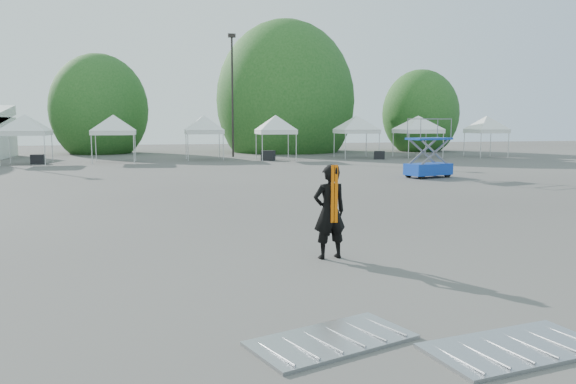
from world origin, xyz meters
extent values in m
plane|color=#474442|center=(0.00, 0.00, 0.00)|extent=(120.00, 120.00, 0.00)
cylinder|color=black|center=(3.00, 32.00, 4.75)|extent=(0.16, 0.16, 9.50)
cube|color=black|center=(3.00, 32.00, 9.65)|extent=(0.60, 0.25, 0.30)
cylinder|color=#382314|center=(-8.00, 40.00, 1.14)|extent=(0.36, 0.36, 2.27)
ellipsoid|color=#1B4D19|center=(-8.00, 40.00, 3.94)|extent=(4.16, 4.16, 4.78)
cylinder|color=#382314|center=(9.00, 39.00, 1.40)|extent=(0.36, 0.36, 2.80)
ellipsoid|color=#1B4D19|center=(9.00, 39.00, 4.85)|extent=(5.12, 5.12, 5.89)
cylinder|color=#382314|center=(22.00, 37.00, 1.05)|extent=(0.36, 0.36, 2.10)
ellipsoid|color=#1B4D19|center=(22.00, 37.00, 3.64)|extent=(3.84, 3.84, 4.42)
cylinder|color=silver|center=(-10.18, 25.68, 1.00)|extent=(0.06, 0.06, 2.00)
cylinder|color=silver|center=(-12.92, 28.42, 1.00)|extent=(0.06, 0.06, 2.00)
cylinder|color=silver|center=(-10.18, 28.42, 1.00)|extent=(0.06, 0.06, 2.00)
cube|color=white|center=(-11.55, 27.05, 2.08)|extent=(2.94, 2.94, 0.30)
pyramid|color=white|center=(-11.55, 27.05, 3.33)|extent=(4.15, 4.15, 1.10)
cylinder|color=silver|center=(-7.34, 26.23, 1.00)|extent=(0.06, 0.06, 2.00)
cylinder|color=silver|center=(-4.59, 26.23, 1.00)|extent=(0.06, 0.06, 2.00)
cylinder|color=silver|center=(-7.34, 28.97, 1.00)|extent=(0.06, 0.06, 2.00)
cylinder|color=silver|center=(-4.59, 28.97, 1.00)|extent=(0.06, 0.06, 2.00)
cube|color=white|center=(-5.96, 27.60, 2.08)|extent=(2.94, 2.94, 0.30)
pyramid|color=white|center=(-5.96, 27.60, 3.33)|extent=(4.16, 4.16, 1.10)
cylinder|color=silver|center=(-0.87, 27.56, 1.00)|extent=(0.06, 0.06, 2.00)
cylinder|color=silver|center=(1.68, 27.56, 1.00)|extent=(0.06, 0.06, 2.00)
cylinder|color=silver|center=(-0.87, 30.11, 1.00)|extent=(0.06, 0.06, 2.00)
cylinder|color=silver|center=(1.68, 30.11, 1.00)|extent=(0.06, 0.06, 2.00)
cube|color=white|center=(0.41, 28.83, 2.08)|extent=(2.75, 2.75, 0.30)
pyramid|color=white|center=(0.41, 28.83, 3.33)|extent=(3.89, 3.89, 1.10)
cylinder|color=silver|center=(4.29, 26.00, 1.00)|extent=(0.06, 0.06, 2.00)
cylinder|color=silver|center=(6.80, 26.00, 1.00)|extent=(0.06, 0.06, 2.00)
cylinder|color=silver|center=(4.29, 28.51, 1.00)|extent=(0.06, 0.06, 2.00)
cylinder|color=silver|center=(6.80, 28.51, 1.00)|extent=(0.06, 0.06, 2.00)
cube|color=white|center=(5.55, 27.26, 2.08)|extent=(2.71, 2.71, 0.30)
pyramid|color=white|center=(5.55, 27.26, 3.33)|extent=(3.83, 3.83, 1.10)
cylinder|color=silver|center=(10.93, 27.08, 1.00)|extent=(0.06, 0.06, 2.00)
cylinder|color=silver|center=(13.69, 27.08, 1.00)|extent=(0.06, 0.06, 2.00)
cylinder|color=silver|center=(10.93, 29.85, 1.00)|extent=(0.06, 0.06, 2.00)
cylinder|color=silver|center=(13.69, 29.85, 1.00)|extent=(0.06, 0.06, 2.00)
cube|color=white|center=(12.31, 28.46, 2.08)|extent=(2.96, 2.96, 0.30)
pyramid|color=white|center=(12.31, 28.46, 3.33)|extent=(4.19, 4.19, 1.10)
cylinder|color=silver|center=(15.94, 26.63, 1.00)|extent=(0.06, 0.06, 2.00)
cylinder|color=silver|center=(18.88, 26.63, 1.00)|extent=(0.06, 0.06, 2.00)
cylinder|color=silver|center=(15.94, 29.57, 1.00)|extent=(0.06, 0.06, 2.00)
cylinder|color=silver|center=(18.88, 29.57, 1.00)|extent=(0.06, 0.06, 2.00)
cube|color=white|center=(17.41, 28.10, 2.08)|extent=(3.14, 3.14, 0.30)
pyramid|color=white|center=(17.41, 28.10, 3.33)|extent=(4.44, 4.44, 1.10)
cylinder|color=silver|center=(21.71, 25.88, 1.00)|extent=(0.06, 0.06, 2.00)
cylinder|color=silver|center=(24.16, 25.88, 1.00)|extent=(0.06, 0.06, 2.00)
cylinder|color=silver|center=(21.71, 28.33, 1.00)|extent=(0.06, 0.06, 2.00)
cylinder|color=silver|center=(24.16, 28.33, 1.00)|extent=(0.06, 0.06, 2.00)
cube|color=white|center=(22.94, 27.10, 2.08)|extent=(2.65, 2.65, 0.30)
pyramid|color=white|center=(22.94, 27.10, 3.33)|extent=(3.75, 3.75, 1.10)
imported|color=black|center=(0.28, -2.72, 0.97)|extent=(0.76, 0.55, 1.95)
cube|color=#EA6104|center=(0.28, -2.92, 1.36)|extent=(0.16, 0.03, 1.17)
cube|color=#0C1CA0|center=(10.31, 12.45, 0.43)|extent=(2.53, 1.73, 0.58)
cube|color=#0C1CA0|center=(10.31, 12.45, 1.97)|extent=(2.43, 1.66, 0.10)
cylinder|color=black|center=(9.61, 11.76, 0.17)|extent=(0.37, 0.23, 0.35)
cylinder|color=black|center=(11.27, 12.22, 0.17)|extent=(0.37, 0.23, 0.35)
cylinder|color=black|center=(9.35, 12.68, 0.17)|extent=(0.37, 0.23, 0.35)
cylinder|color=black|center=(11.01, 13.15, 0.17)|extent=(0.37, 0.23, 0.35)
cube|color=#9A9DA2|center=(-1.03, -6.99, 0.02)|extent=(2.31, 1.66, 0.05)
cube|color=#9A9DA2|center=(1.09, -7.76, 0.03)|extent=(2.35, 1.44, 0.05)
cube|color=black|center=(-10.92, 27.15, 0.32)|extent=(0.85, 0.67, 0.65)
cube|color=black|center=(4.91, 26.97, 0.37)|extent=(1.16, 1.06, 0.73)
cube|color=black|center=(13.47, 26.48, 0.31)|extent=(0.98, 0.90, 0.62)
camera|label=1|loc=(-3.15, -13.55, 2.79)|focal=35.00mm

